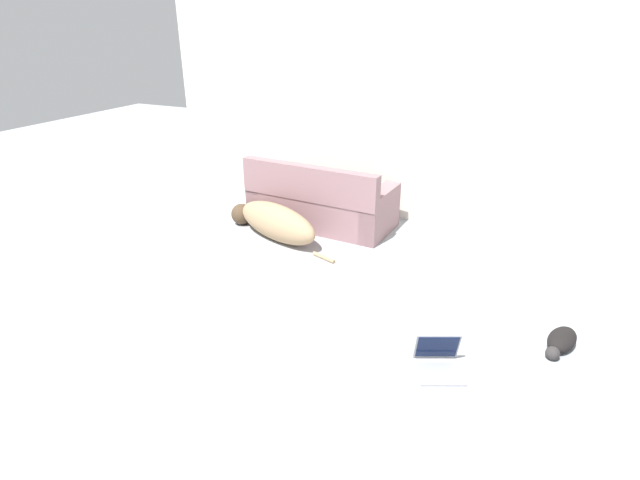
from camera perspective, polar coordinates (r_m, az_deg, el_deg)
name	(u,v)px	position (r m, az deg, el deg)	size (l,w,h in m)	color
ground_plane	(225,470)	(3.25, -10.80, -24.40)	(20.00, 20.00, 0.00)	#999EA3
wall_back	(424,112)	(6.20, 11.85, 14.14)	(6.97, 0.06, 2.75)	silver
couch	(321,204)	(6.24, 0.06, 4.17)	(1.82, 0.93, 0.83)	gray
dog	(274,222)	(5.88, -5.30, 2.10)	(1.68, 0.78, 0.43)	#A38460
cat	(561,341)	(4.45, 25.83, -10.33)	(0.29, 0.54, 0.14)	black
laptop_open	(438,358)	(3.92, 13.36, -12.96)	(0.44, 0.44, 0.26)	gray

